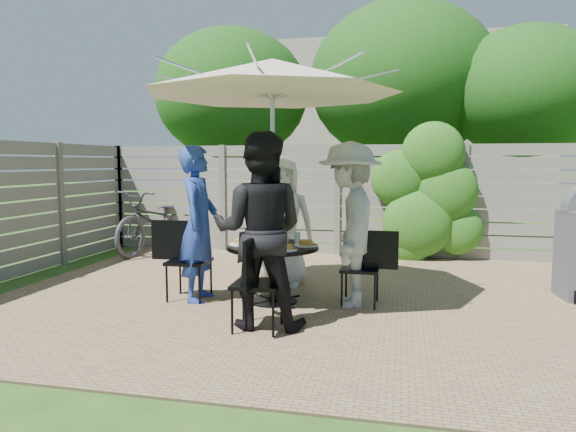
% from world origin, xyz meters
% --- Properties ---
extents(backyard_envelope, '(60.00, 60.00, 5.00)m').
position_xyz_m(backyard_envelope, '(0.09, 10.29, 2.61)').
color(backyard_envelope, '#2B4D18').
rests_on(backyard_envelope, ground).
extents(patio_table, '(1.08, 1.08, 0.65)m').
position_xyz_m(patio_table, '(-0.32, -0.09, 0.45)').
color(patio_table, black).
rests_on(patio_table, ground).
extents(umbrella, '(2.98, 2.98, 2.64)m').
position_xyz_m(umbrella, '(-0.32, -0.09, 2.45)').
color(umbrella, silver).
rests_on(umbrella, ground).
extents(chair_back, '(0.48, 0.68, 0.92)m').
position_xyz_m(chair_back, '(-0.42, 0.88, 0.28)').
color(chair_back, black).
rests_on(chair_back, ground).
extents(person_back, '(0.83, 0.58, 1.60)m').
position_xyz_m(person_back, '(-0.40, 0.74, 0.80)').
color(person_back, silver).
rests_on(person_back, ground).
extents(chair_left, '(0.66, 0.45, 0.91)m').
position_xyz_m(chair_left, '(-1.28, -0.18, 0.27)').
color(chair_left, black).
rests_on(chair_left, ground).
extents(person_left, '(0.48, 0.67, 1.74)m').
position_xyz_m(person_left, '(-1.15, -0.17, 0.87)').
color(person_left, '#223994').
rests_on(person_left, ground).
extents(chair_front, '(0.45, 0.66, 0.90)m').
position_xyz_m(chair_front, '(-0.23, -1.05, 0.27)').
color(chair_front, black).
rests_on(chair_front, ground).
extents(person_front, '(0.95, 0.78, 1.83)m').
position_xyz_m(person_front, '(-0.24, -0.91, 0.92)').
color(person_front, black).
rests_on(person_front, ground).
extents(chair_right, '(0.61, 0.41, 0.83)m').
position_xyz_m(chair_right, '(0.64, 0.01, 0.25)').
color(chair_right, black).
rests_on(chair_right, ground).
extents(person_right, '(0.77, 1.20, 1.77)m').
position_xyz_m(person_right, '(0.50, -0.00, 0.89)').
color(person_right, '#A5A5A0').
rests_on(person_right, ground).
extents(plate_back, '(0.26, 0.26, 0.06)m').
position_xyz_m(plate_back, '(-0.36, 0.27, 0.67)').
color(plate_back, white).
rests_on(plate_back, patio_table).
extents(plate_left, '(0.26, 0.26, 0.06)m').
position_xyz_m(plate_left, '(-0.68, -0.12, 0.67)').
color(plate_left, white).
rests_on(plate_left, patio_table).
extents(plate_front, '(0.26, 0.26, 0.06)m').
position_xyz_m(plate_front, '(-0.29, -0.44, 0.67)').
color(plate_front, white).
rests_on(plate_front, patio_table).
extents(plate_right, '(0.26, 0.26, 0.06)m').
position_xyz_m(plate_right, '(0.04, -0.05, 0.67)').
color(plate_right, white).
rests_on(plate_right, patio_table).
extents(plate_extra, '(0.24, 0.24, 0.06)m').
position_xyz_m(plate_extra, '(-0.11, -0.37, 0.67)').
color(plate_extra, white).
rests_on(plate_extra, patio_table).
extents(glass_back, '(0.07, 0.07, 0.14)m').
position_xyz_m(glass_back, '(-0.45, 0.16, 0.72)').
color(glass_back, silver).
rests_on(glass_back, patio_table).
extents(glass_front, '(0.07, 0.07, 0.14)m').
position_xyz_m(glass_front, '(-0.19, -0.33, 0.72)').
color(glass_front, silver).
rests_on(glass_front, patio_table).
extents(glass_right, '(0.07, 0.07, 0.14)m').
position_xyz_m(glass_right, '(-0.07, 0.04, 0.72)').
color(glass_right, silver).
rests_on(glass_right, patio_table).
extents(syrup_jug, '(0.09, 0.09, 0.16)m').
position_xyz_m(syrup_jug, '(-0.39, -0.04, 0.73)').
color(syrup_jug, '#59280C').
rests_on(syrup_jug, patio_table).
extents(coffee_cup, '(0.08, 0.08, 0.12)m').
position_xyz_m(coffee_cup, '(-0.24, 0.14, 0.71)').
color(coffee_cup, '#C6B293').
rests_on(coffee_cup, patio_table).
extents(bicycle, '(1.07, 2.17, 1.09)m').
position_xyz_m(bicycle, '(-3.05, 2.60, 0.54)').
color(bicycle, '#333338').
rests_on(bicycle, ground).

